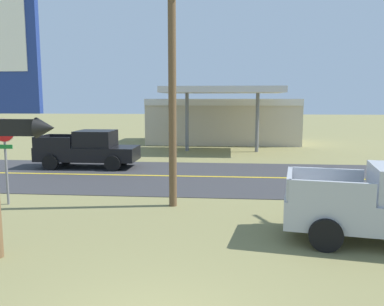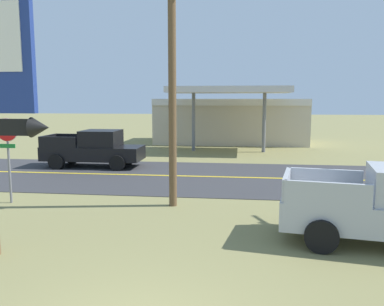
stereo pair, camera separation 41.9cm
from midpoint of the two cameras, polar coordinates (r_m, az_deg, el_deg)
road_asphalt at (r=18.46m, az=2.56°, el=-3.43°), size 140.00×8.00×0.02m
road_centre_line at (r=18.45m, az=2.56°, el=-3.39°), size 126.00×0.20×0.01m
stop_sign at (r=14.85m, az=-24.24°, el=1.03°), size 0.80×0.08×2.95m
utility_pole at (r=13.17m, az=-1.94°, el=13.03°), size 2.05×0.26×8.96m
gas_station at (r=32.90m, az=5.94°, el=4.86°), size 12.00×11.50×4.40m
pickup_black_on_road at (r=21.56m, az=-13.31°, el=0.56°), size 5.20×2.24×1.96m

